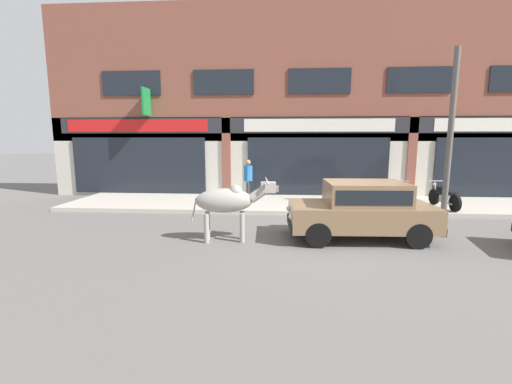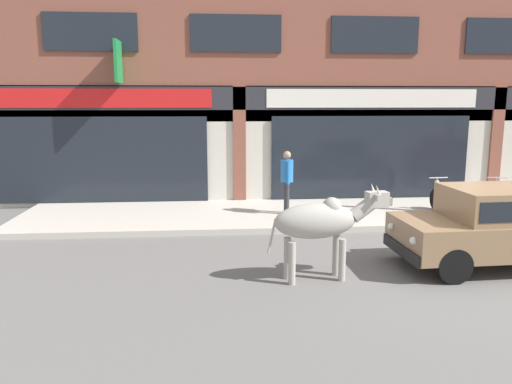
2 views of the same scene
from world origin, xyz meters
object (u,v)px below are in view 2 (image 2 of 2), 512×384
Objects in this scene: motorcycle_0 at (449,200)px; car_0 at (498,223)px; cow at (321,221)px; pedestrian at (287,175)px; motorcycle_1 at (505,200)px.

car_0 is at bearing -102.93° from motorcycle_0.
cow is 1.19× the size of motorcycle_0.
car_0 is 2.29× the size of pedestrian.
pedestrian reaches higher than car_0.
motorcycle_0 is 4.13m from pedestrian.
car_0 is (3.32, 0.39, -0.19)m from cow.
car_0 is 3.62m from motorcycle_0.
cow is 3.35m from car_0.
cow is 1.19× the size of motorcycle_1.
motorcycle_1 is (1.41, -0.10, 0.00)m from motorcycle_0.
cow is at bearing -136.54° from motorcycle_0.
motorcycle_0 is at bearing 175.82° from motorcycle_1.
motorcycle_1 is at bearing 34.51° from cow.
car_0 is at bearing 6.74° from cow.
pedestrian is (-4.06, 0.52, 0.60)m from motorcycle_0.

